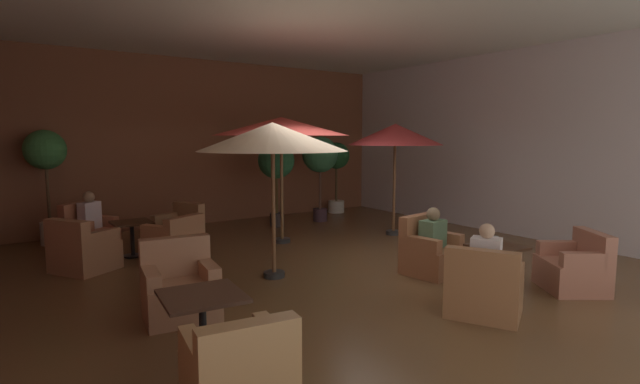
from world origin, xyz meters
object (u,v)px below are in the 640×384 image
potted_tree_mid_right (276,164)px  armchair_front_right_east (179,230)px  armchair_front_right_north (174,245)px  armchair_front_right_south (89,234)px  patron_blue_shirt (90,212)px  patron_with_friend (433,231)px  iced_drink_cup (495,240)px  cafe_table_front_right (132,230)px  patron_by_window (486,256)px  patio_umbrella_tall_red (281,127)px  cafe_table_mid_center (202,306)px  patio_umbrella_near_wall (273,138)px  armchair_front_left_east (430,253)px  armchair_mid_center_east (239,379)px  cafe_table_front_left (497,258)px  armchair_front_left_north (574,269)px  potted_tree_right_corner (46,160)px  potted_tree_left_corner (336,163)px  armchair_front_right_west (83,251)px  patio_umbrella_center_beige (395,135)px  armchair_front_left_south (484,290)px  armchair_mid_center_north (180,290)px  potted_tree_mid_left (320,158)px

potted_tree_mid_right → armchair_front_right_east: bearing=-165.5°
armchair_front_right_north → armchair_front_right_south: armchair_front_right_south is taller
armchair_front_right_north → patron_blue_shirt: (-1.00, 1.71, 0.42)m
patron_with_friend → iced_drink_cup: (0.21, -0.95, -0.00)m
cafe_table_front_right → patron_by_window: bearing=-62.2°
patio_umbrella_tall_red → patron_blue_shirt: (-3.28, 1.34, -1.55)m
armchair_front_right_east → patio_umbrella_tall_red: size_ratio=0.36×
armchair_front_right_south → cafe_table_mid_center: size_ratio=1.27×
potted_tree_mid_right → patron_blue_shirt: (-4.03, -0.21, -0.74)m
armchair_front_right_east → patron_by_window: patron_by_window is taller
patio_umbrella_near_wall → cafe_table_front_right: bearing=120.2°
potted_tree_mid_right → patron_with_friend: 4.83m
armchair_front_right_east → patron_by_window: size_ratio=1.41×
patio_umbrella_tall_red → patron_blue_shirt: patio_umbrella_tall_red is taller
potted_tree_mid_right → armchair_front_left_east: bearing=-89.4°
armchair_front_right_north → armchair_mid_center_east: (-0.98, -4.63, -0.01)m
cafe_table_front_left → armchair_mid_center_east: 4.27m
armchair_front_right_south → patron_by_window: size_ratio=1.49×
armchair_front_left_north → armchair_front_right_east: 6.79m
armchair_front_left_north → potted_tree_right_corner: size_ratio=0.48×
armchair_mid_center_east → patron_blue_shirt: (-0.03, 6.34, 0.42)m
potted_tree_left_corner → patron_blue_shirt: potted_tree_left_corner is taller
patio_umbrella_near_wall → armchair_front_right_west: bearing=139.7°
armchair_front_right_north → armchair_front_right_west: bearing=164.7°
cafe_table_front_right → armchair_front_right_east: (0.95, 0.37, -0.18)m
patio_umbrella_center_beige → patron_by_window: size_ratio=3.44×
armchair_front_right_north → patron_with_friend: size_ratio=1.63×
cafe_table_front_left → armchair_front_right_west: 6.21m
patio_umbrella_near_wall → armchair_front_right_north: bearing=121.9°
armchair_front_left_east → patron_with_friend: size_ratio=1.42×
cafe_table_front_left → patio_umbrella_center_beige: bearing=68.2°
cafe_table_front_left → cafe_table_front_right: 6.02m
armchair_front_left_north → iced_drink_cup: 1.13m
patron_with_friend → potted_tree_left_corner: bearing=67.6°
armchair_front_right_south → patron_by_window: bearing=-61.3°
armchair_front_left_south → potted_tree_right_corner: (-3.83, 7.15, 1.35)m
armchair_front_right_south → armchair_mid_center_east: (0.05, -6.38, -0.01)m
armchair_front_right_north → patio_umbrella_near_wall: 2.59m
armchair_front_left_north → armchair_mid_center_north: 5.23m
cafe_table_front_right → armchair_front_right_north: bearing=-62.9°
armchair_front_left_east → potted_tree_mid_left: (1.19, 4.72, 1.26)m
cafe_table_front_right → patio_umbrella_tall_red: 3.32m
armchair_front_left_south → patio_umbrella_near_wall: patio_umbrella_near_wall is taller
armchair_mid_center_east → potted_tree_left_corner: 9.84m
armchair_front_right_east → patio_umbrella_center_beige: 4.81m
potted_tree_left_corner → armchair_mid_center_north: bearing=-139.6°
armchair_front_right_north → armchair_front_right_east: armchair_front_right_north is taller
cafe_table_front_left → patron_blue_shirt: 7.00m
potted_tree_mid_left → cafe_table_front_right: bearing=-167.7°
potted_tree_mid_left → potted_tree_right_corner: bearing=171.6°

